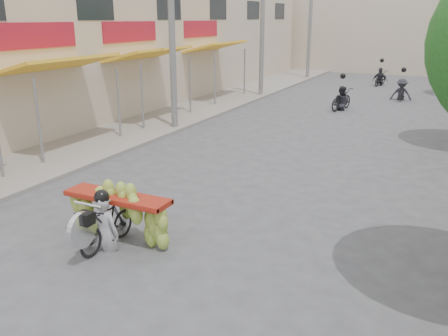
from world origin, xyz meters
The scene contains 10 objects.
sidewalk_left centered at (-7.00, 15.00, 0.06)m, with size 4.00×60.00×0.12m, color gray.
shophouse_row_left centered at (-11.98, 13.98, 3.00)m, with size 9.77×40.00×6.00m.
far_building centered at (0.00, 38.00, 3.50)m, with size 20.00×6.00×7.00m, color beige.
utility_pole_mid centered at (-5.40, 12.00, 4.03)m, with size 0.60×0.24×8.00m.
utility_pole_far centered at (-5.40, 21.00, 4.03)m, with size 0.60×0.24×8.00m.
utility_pole_back centered at (-5.40, 30.00, 4.03)m, with size 0.60×0.24×8.00m.
banana_motorbike centered at (-1.33, 3.12, 0.67)m, with size 2.20×1.74×1.93m.
bg_motorbike_a centered at (-0.54, 18.90, 0.73)m, with size 1.02×1.85×1.95m.
bg_motorbike_b centered at (1.69, 23.03, 0.85)m, with size 1.11×1.71×1.95m.
bg_motorbike_c centered at (-0.18, 28.46, 0.79)m, with size 1.05×1.74×1.95m.
Camera 1 is at (4.16, -3.35, 4.12)m, focal length 38.00 mm.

